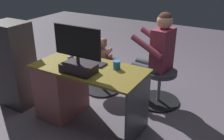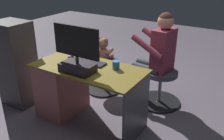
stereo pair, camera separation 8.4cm
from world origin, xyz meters
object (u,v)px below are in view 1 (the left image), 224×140
object	(u,v)px
tv_remote	(67,63)
cup	(117,65)
visitor_chair	(159,85)
person	(156,51)
desk	(67,87)
monitor	(78,58)
teddy_bear	(102,50)
office_chair_teddy	(102,73)
keyboard	(89,62)
computer_mouse	(71,57)

from	to	relation	value
tv_remote	cup	bearing A→B (deg)	-162.81
visitor_chair	person	distance (m)	0.48
desk	person	world-z (taller)	person
monitor	visitor_chair	size ratio (longest dim) A/B	0.96
teddy_bear	visitor_chair	world-z (taller)	teddy_bear
person	office_chair_teddy	bearing A→B (deg)	6.72
monitor	keyboard	xyz separation A→B (m)	(0.06, -0.26, -0.15)
desk	keyboard	size ratio (longest dim) A/B	3.03
cup	tv_remote	world-z (taller)	cup
monitor	visitor_chair	distance (m)	1.30
teddy_bear	tv_remote	bearing A→B (deg)	92.16
office_chair_teddy	person	world-z (taller)	person
cup	office_chair_teddy	bearing A→B (deg)	-46.58
desk	cup	world-z (taller)	cup
desk	office_chair_teddy	bearing A→B (deg)	-92.07
visitor_chair	desk	bearing A→B (deg)	44.16
office_chair_teddy	teddy_bear	bearing A→B (deg)	-90.00
desk	computer_mouse	bearing A→B (deg)	-84.72
tv_remote	person	world-z (taller)	person
office_chair_teddy	person	xyz separation A→B (m)	(-0.77, -0.09, 0.45)
cup	teddy_bear	xyz separation A→B (m)	(0.60, -0.64, -0.13)
office_chair_teddy	visitor_chair	bearing A→B (deg)	-173.28
teddy_bear	person	world-z (taller)	person
cup	teddy_bear	distance (m)	0.88
office_chair_teddy	keyboard	bearing A→B (deg)	110.04
computer_mouse	office_chair_teddy	distance (m)	0.78
computer_mouse	teddy_bear	size ratio (longest dim) A/B	0.28
keyboard	visitor_chair	xyz separation A→B (m)	(-0.61, -0.74, -0.46)
office_chair_teddy	person	distance (m)	0.89
desk	person	bearing A→B (deg)	-133.33
tv_remote	visitor_chair	bearing A→B (deg)	-130.40
office_chair_teddy	computer_mouse	bearing A→B (deg)	86.56
computer_mouse	keyboard	bearing A→B (deg)	177.48
desk	keyboard	bearing A→B (deg)	-158.12
computer_mouse	desk	bearing A→B (deg)	95.28
desk	person	size ratio (longest dim) A/B	1.03
tv_remote	office_chair_teddy	size ratio (longest dim) A/B	0.29
desk	keyboard	xyz separation A→B (m)	(-0.26, -0.11, 0.35)
monitor	person	world-z (taller)	person
monitor	keyboard	bearing A→B (deg)	-78.04
office_chair_teddy	teddy_bear	distance (m)	0.35
teddy_bear	visitor_chair	bearing A→B (deg)	-174.07
desk	tv_remote	world-z (taller)	tv_remote
cup	visitor_chair	distance (m)	0.92
tv_remote	office_chair_teddy	world-z (taller)	tv_remote
monitor	tv_remote	bearing A→B (deg)	-26.36
desk	monitor	xyz separation A→B (m)	(-0.32, 0.15, 0.50)
desk	teddy_bear	xyz separation A→B (m)	(-0.03, -0.76, 0.25)
visitor_chair	cup	bearing A→B (deg)	70.88
office_chair_teddy	visitor_chair	size ratio (longest dim) A/B	0.89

